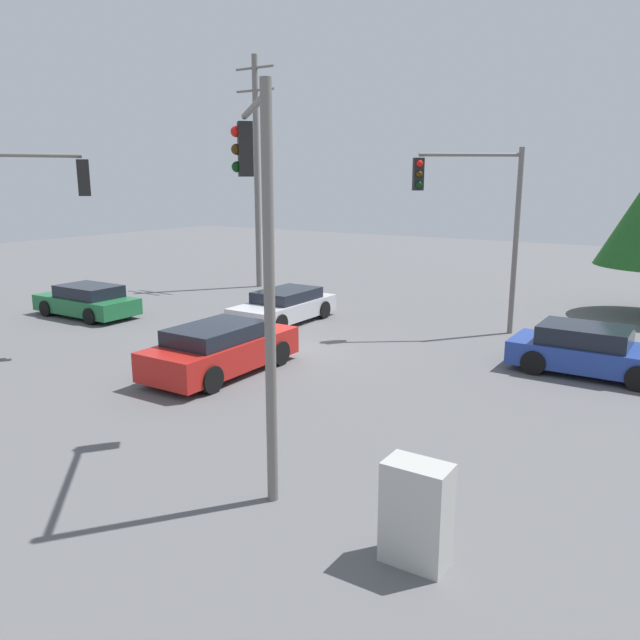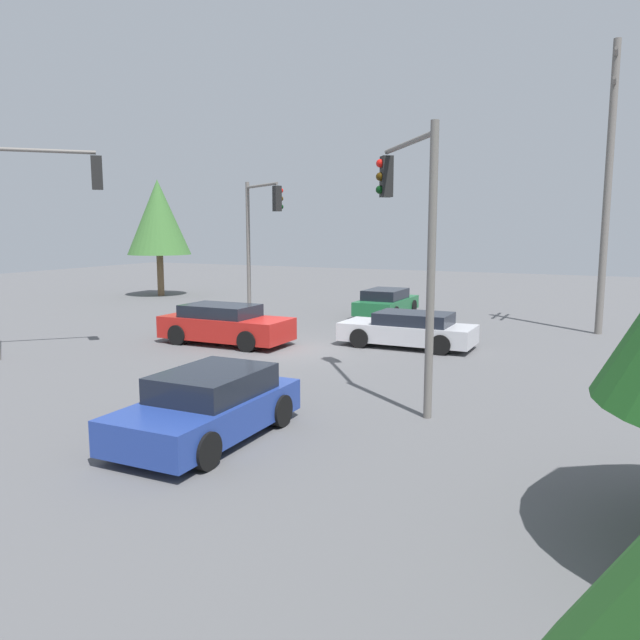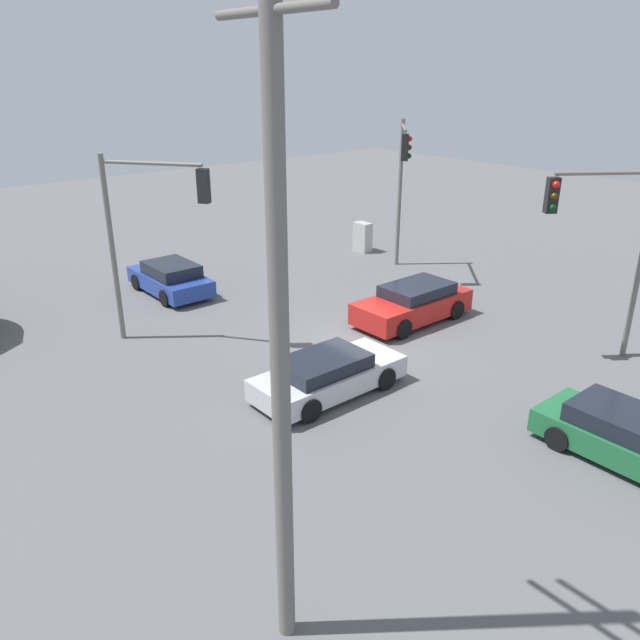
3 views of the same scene
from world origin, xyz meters
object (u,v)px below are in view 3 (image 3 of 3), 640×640
object	(u,v)px
traffic_signal_aux	(147,219)
electrical_cabinet	(363,237)
sedan_green	(628,438)
traffic_signal_cross	(402,173)
sedan_blue	(170,278)
traffic_signal_main	(607,231)
sedan_silver	(328,375)
sedan_red	(413,303)

from	to	relation	value
traffic_signal_aux	electrical_cabinet	size ratio (longest dim) A/B	4.23
sedan_green	traffic_signal_cross	size ratio (longest dim) A/B	0.64
sedan_blue	electrical_cabinet	size ratio (longest dim) A/B	2.84
sedan_green	traffic_signal_main	world-z (taller)	traffic_signal_main
sedan_blue	traffic_signal_aux	xyz separation A→B (m)	(4.30, -2.69, 3.66)
traffic_signal_cross	electrical_cabinet	xyz separation A→B (m)	(-3.65, 1.22, -3.81)
traffic_signal_main	traffic_signal_aux	distance (m)	14.31
sedan_blue	traffic_signal_main	size ratio (longest dim) A/B	0.68
traffic_signal_cross	traffic_signal_aux	bearing A→B (deg)	-43.83
traffic_signal_cross	sedan_silver	bearing A→B (deg)	-11.00
traffic_signal_cross	traffic_signal_aux	size ratio (longest dim) A/B	1.06
sedan_green	electrical_cabinet	bearing A→B (deg)	-114.35
sedan_green	electrical_cabinet	world-z (taller)	electrical_cabinet
traffic_signal_cross	traffic_signal_aux	world-z (taller)	traffic_signal_cross
sedan_green	traffic_signal_aux	bearing A→B (deg)	-68.46
sedan_blue	electrical_cabinet	world-z (taller)	electrical_cabinet
sedan_red	traffic_signal_cross	bearing A→B (deg)	-41.22
sedan_blue	traffic_signal_cross	distance (m)	11.00
sedan_blue	sedan_green	bearing A→B (deg)	-81.42
traffic_signal_cross	electrical_cabinet	distance (m)	5.41
sedan_silver	traffic_signal_cross	distance (m)	12.79
sedan_blue	electrical_cabinet	distance (m)	10.67
sedan_silver	traffic_signal_main	bearing A→B (deg)	66.47
traffic_signal_cross	electrical_cabinet	world-z (taller)	traffic_signal_cross
sedan_green	sedan_silver	bearing A→B (deg)	-64.76
sedan_silver	electrical_cabinet	distance (m)	15.39
traffic_signal_aux	electrical_cabinet	xyz separation A→B (m)	(-3.89, 13.35, -3.57)
sedan_green	traffic_signal_cross	xyz separation A→B (m)	(-13.92, 6.73, 3.94)
sedan_red	sedan_blue	size ratio (longest dim) A/B	1.11
sedan_red	traffic_signal_aux	size ratio (longest dim) A/B	0.74
sedan_red	traffic_signal_main	distance (m)	7.06
sedan_silver	traffic_signal_aux	bearing A→B (deg)	-162.71
traffic_signal_main	traffic_signal_aux	size ratio (longest dim) A/B	0.98
sedan_silver	traffic_signal_aux	distance (m)	7.80
sedan_red	sedan_green	world-z (taller)	sedan_red
sedan_blue	traffic_signal_cross	world-z (taller)	traffic_signal_cross
sedan_blue	sedan_green	xyz separation A→B (m)	(17.98, 2.71, -0.04)
sedan_blue	traffic_signal_aux	world-z (taller)	traffic_signal_aux
sedan_silver	sedan_red	bearing A→B (deg)	110.25
traffic_signal_main	electrical_cabinet	size ratio (longest dim) A/B	4.15
sedan_red	traffic_signal_cross	xyz separation A→B (m)	(-4.54, 3.98, 3.86)
sedan_blue	traffic_signal_main	distance (m)	16.60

